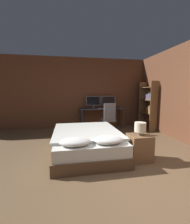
% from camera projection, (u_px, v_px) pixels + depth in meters
% --- Properties ---
extents(ground_plane, '(20.00, 20.00, 0.00)m').
position_uv_depth(ground_plane, '(139.00, 186.00, 2.21)').
color(ground_plane, brown).
extents(wall_back, '(12.00, 0.06, 2.70)m').
position_uv_depth(wall_back, '(93.00, 93.00, 5.97)').
color(wall_back, brown).
rests_on(wall_back, ground_plane).
extents(wall_side_right, '(0.06, 12.00, 2.70)m').
position_uv_depth(wall_side_right, '(190.00, 93.00, 3.88)').
color(wall_side_right, brown).
rests_on(wall_side_right, ground_plane).
extents(bed, '(1.48, 2.02, 0.57)m').
position_uv_depth(bed, '(87.00, 141.00, 3.44)').
color(bed, brown).
rests_on(bed, ground_plane).
extents(nightstand, '(0.43, 0.41, 0.52)m').
position_uv_depth(nightstand, '(139.00, 147.00, 3.03)').
color(nightstand, brown).
rests_on(nightstand, ground_plane).
extents(bedside_lamp, '(0.22, 0.22, 0.26)m').
position_uv_depth(bedside_lamp, '(140.00, 127.00, 2.98)').
color(bedside_lamp, gray).
rests_on(bedside_lamp, nightstand).
extents(desk, '(1.69, 0.55, 0.77)m').
position_uv_depth(desk, '(102.00, 111.00, 5.77)').
color(desk, '#38383D').
rests_on(desk, ground_plane).
extents(monitor_left, '(0.55, 0.16, 0.46)m').
position_uv_depth(monitor_left, '(93.00, 101.00, 5.84)').
color(monitor_left, '#B7B7BC').
rests_on(monitor_left, desk).
extents(monitor_right, '(0.55, 0.16, 0.46)m').
position_uv_depth(monitor_right, '(108.00, 101.00, 5.95)').
color(monitor_right, '#B7B7BC').
rests_on(monitor_right, desk).
extents(keyboard, '(0.37, 0.13, 0.02)m').
position_uv_depth(keyboard, '(103.00, 108.00, 5.59)').
color(keyboard, '#B7B7BC').
rests_on(keyboard, desk).
extents(computer_mouse, '(0.07, 0.05, 0.04)m').
position_uv_depth(computer_mouse, '(110.00, 108.00, 5.64)').
color(computer_mouse, '#B7B7BC').
rests_on(computer_mouse, desk).
extents(office_chair, '(0.52, 0.52, 1.01)m').
position_uv_depth(office_chair, '(109.00, 121.00, 5.12)').
color(office_chair, black).
rests_on(office_chair, ground_plane).
extents(bookshelf, '(0.28, 0.84, 1.77)m').
position_uv_depth(bookshelf, '(149.00, 103.00, 5.48)').
color(bookshelf, brown).
rests_on(bookshelf, ground_plane).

